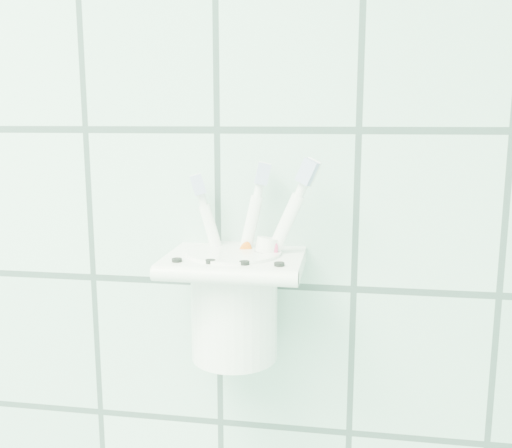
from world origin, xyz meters
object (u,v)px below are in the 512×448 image
at_px(toothbrush_pink, 243,257).
at_px(cup, 234,301).
at_px(holder_bracket, 235,264).
at_px(toothbrush_blue, 223,255).
at_px(toothpaste_tube, 250,288).
at_px(toothbrush_orange, 230,245).

bearing_deg(toothbrush_pink, cup, -124.31).
bearing_deg(holder_bracket, toothbrush_pink, 79.87).
bearing_deg(holder_bracket, toothbrush_blue, 148.68).
bearing_deg(toothpaste_tube, toothbrush_orange, 133.16).
bearing_deg(toothbrush_blue, toothbrush_pink, 27.71).
bearing_deg(cup, toothbrush_orange, 118.73).
distance_m(holder_bracket, toothbrush_orange, 0.02).
distance_m(toothbrush_orange, toothpaste_tube, 0.05).
bearing_deg(toothbrush_orange, toothbrush_blue, -112.00).
relative_size(holder_bracket, toothpaste_tube, 1.09).
height_order(cup, toothbrush_blue, toothbrush_blue).
bearing_deg(cup, toothbrush_pink, 72.13).
bearing_deg(holder_bracket, toothbrush_orange, 117.43).
xyz_separation_m(toothbrush_orange, toothpaste_tube, (0.02, -0.02, -0.04)).
bearing_deg(toothbrush_orange, holder_bracket, -43.36).
bearing_deg(toothbrush_pink, toothbrush_orange, -163.62).
distance_m(cup, toothbrush_blue, 0.05).
height_order(toothbrush_pink, toothbrush_blue, toothbrush_blue).
height_order(holder_bracket, toothbrush_blue, toothbrush_blue).
xyz_separation_m(holder_bracket, toothbrush_blue, (-0.01, 0.01, 0.01)).
height_order(toothbrush_blue, toothpaste_tube, toothbrush_blue).
height_order(holder_bracket, cup, same).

